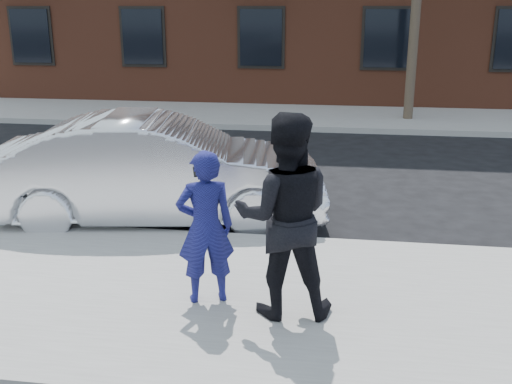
# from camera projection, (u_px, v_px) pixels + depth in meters

# --- Properties ---
(ground) EXTENTS (100.00, 100.00, 0.00)m
(ground) POSITION_uv_depth(u_px,v_px,m) (97.00, 289.00, 6.90)
(ground) COLOR black
(ground) RESTS_ON ground
(near_sidewalk) EXTENTS (50.00, 3.50, 0.15)m
(near_sidewalk) POSITION_uv_depth(u_px,v_px,m) (87.00, 292.00, 6.65)
(near_sidewalk) COLOR gray
(near_sidewalk) RESTS_ON ground
(near_curb) EXTENTS (50.00, 0.10, 0.15)m
(near_curb) POSITION_uv_depth(u_px,v_px,m) (140.00, 234.00, 8.35)
(near_curb) COLOR #999691
(near_curb) RESTS_ON ground
(far_sidewalk) EXTENTS (50.00, 3.50, 0.15)m
(far_sidewalk) POSITION_uv_depth(u_px,v_px,m) (249.00, 115.00, 17.51)
(far_sidewalk) COLOR gray
(far_sidewalk) RESTS_ON ground
(far_curb) EXTENTS (50.00, 0.10, 0.15)m
(far_curb) POSITION_uv_depth(u_px,v_px,m) (239.00, 127.00, 15.81)
(far_curb) COLOR #999691
(far_curb) RESTS_ON ground
(silver_sedan) EXTENTS (5.08, 2.46, 1.60)m
(silver_sedan) POSITION_uv_depth(u_px,v_px,m) (159.00, 170.00, 8.83)
(silver_sedan) COLOR silver
(silver_sedan) RESTS_ON ground
(man_hoodie) EXTENTS (0.69, 0.57, 1.62)m
(man_hoodie) POSITION_uv_depth(u_px,v_px,m) (205.00, 227.00, 6.10)
(man_hoodie) COLOR navy
(man_hoodie) RESTS_ON near_sidewalk
(man_peacoat) EXTENTS (1.09, 0.91, 2.04)m
(man_peacoat) POSITION_uv_depth(u_px,v_px,m) (285.00, 216.00, 5.79)
(man_peacoat) COLOR black
(man_peacoat) RESTS_ON near_sidewalk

